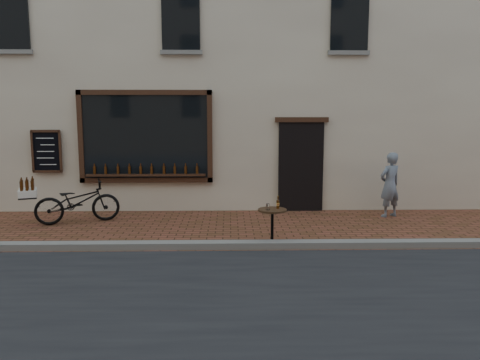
{
  "coord_description": "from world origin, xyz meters",
  "views": [
    {
      "loc": [
        0.13,
        -7.99,
        2.41
      ],
      "look_at": [
        0.34,
        1.2,
        1.1
      ],
      "focal_mm": 35.0,
      "sensor_mm": 36.0,
      "label": 1
    }
  ],
  "objects": [
    {
      "name": "ground",
      "position": [
        0.0,
        0.0,
        0.0
      ],
      "size": [
        90.0,
        90.0,
        0.0
      ],
      "primitive_type": "plane",
      "color": "#57321C",
      "rests_on": "ground"
    },
    {
      "name": "cargo_bicycle",
      "position": [
        -3.26,
        2.25,
        0.48
      ],
      "size": [
        2.15,
        1.28,
        1.01
      ],
      "rotation": [
        0.0,
        0.0,
        1.94
      ],
      "color": "black",
      "rests_on": "ground"
    },
    {
      "name": "pedestrian",
      "position": [
        3.89,
        2.72,
        0.76
      ],
      "size": [
        0.66,
        0.56,
        1.52
      ],
      "primitive_type": "imported",
      "rotation": [
        0.0,
        0.0,
        3.58
      ],
      "color": "slate",
      "rests_on": "ground"
    },
    {
      "name": "bistro_table",
      "position": [
        0.92,
        0.38,
        0.48
      ],
      "size": [
        0.53,
        0.53,
        0.91
      ],
      "color": "black",
      "rests_on": "ground"
    },
    {
      "name": "shop_building",
      "position": [
        0.0,
        6.5,
        5.0
      ],
      "size": [
        28.0,
        6.2,
        10.0
      ],
      "color": "beige",
      "rests_on": "ground"
    },
    {
      "name": "kerb",
      "position": [
        0.0,
        0.2,
        0.06
      ],
      "size": [
        90.0,
        0.25,
        0.12
      ],
      "primitive_type": "cube",
      "color": "slate",
      "rests_on": "ground"
    }
  ]
}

